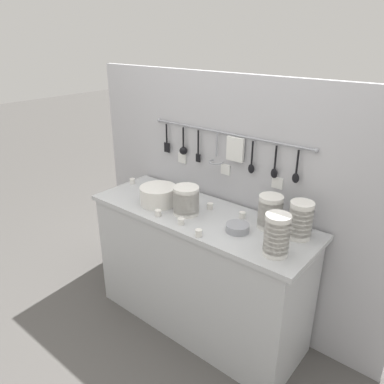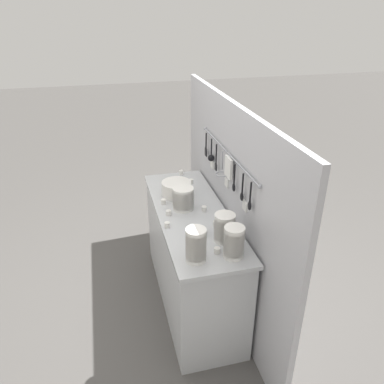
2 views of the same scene
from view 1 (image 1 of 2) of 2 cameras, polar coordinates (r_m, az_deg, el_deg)
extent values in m
plane|color=#514F4C|center=(2.87, 1.00, -19.04)|extent=(20.00, 20.00, 0.00)
cube|color=#B7BABC|center=(2.38, 1.14, -3.60)|extent=(1.52, 0.53, 0.03)
cube|color=#B7BABC|center=(2.61, 1.07, -12.18)|extent=(1.46, 0.51, 0.84)
cube|color=#B2B2B7|center=(2.60, 5.26, -1.36)|extent=(2.32, 0.04, 1.71)
cylinder|color=#93969E|center=(2.42, 5.24, 8.90)|extent=(1.19, 0.01, 0.01)
sphere|color=#93969E|center=(2.79, -5.05, 10.81)|extent=(0.02, 0.02, 0.02)
sphere|color=#93969E|center=(2.15, 18.43, 6.00)|extent=(0.02, 0.02, 0.02)
cylinder|color=black|center=(2.74, -3.90, 8.83)|extent=(0.01, 0.01, 0.14)
cube|color=black|center=(2.77, -3.84, 6.78)|extent=(0.05, 0.01, 0.07)
cylinder|color=#93969E|center=(2.73, -3.77, 10.46)|extent=(0.00, 0.01, 0.02)
cylinder|color=black|center=(2.64, -1.34, 8.26)|extent=(0.01, 0.01, 0.15)
sphere|color=black|center=(2.66, -1.32, 6.31)|extent=(0.06, 0.06, 0.06)
cylinder|color=#93969E|center=(2.63, -1.18, 10.00)|extent=(0.01, 0.01, 0.02)
cylinder|color=black|center=(2.56, 0.95, 7.54)|extent=(0.01, 0.01, 0.17)
cube|color=black|center=(2.59, 0.94, 5.20)|extent=(0.04, 0.01, 0.06)
cylinder|color=#93969E|center=(2.54, 1.14, 9.56)|extent=(0.01, 0.01, 0.02)
cylinder|color=#93969E|center=(2.47, 3.77, 7.12)|extent=(0.01, 0.01, 0.15)
torus|color=#93969E|center=(2.50, 3.70, 4.58)|extent=(0.10, 0.10, 0.01)
cylinder|color=#93969E|center=(2.45, 3.99, 9.00)|extent=(0.01, 0.01, 0.02)
cube|color=silver|center=(2.39, 6.61, 6.49)|extent=(0.12, 0.02, 0.15)
cylinder|color=#93969E|center=(2.37, 6.86, 8.42)|extent=(0.01, 0.01, 0.02)
cylinder|color=black|center=(2.33, 9.16, 5.87)|extent=(0.01, 0.01, 0.15)
ellipsoid|color=black|center=(2.36, 9.01, 3.52)|extent=(0.04, 0.02, 0.06)
cylinder|color=#93969E|center=(2.31, 9.44, 7.87)|extent=(0.01, 0.01, 0.02)
cylinder|color=black|center=(2.25, 12.61, 5.12)|extent=(0.01, 0.01, 0.15)
ellipsoid|color=black|center=(2.29, 12.40, 2.79)|extent=(0.04, 0.02, 0.06)
cylinder|color=#93969E|center=(2.24, 12.93, 7.10)|extent=(0.01, 0.01, 0.02)
cylinder|color=black|center=(2.20, 15.77, 4.39)|extent=(0.01, 0.01, 0.14)
ellipsoid|color=black|center=(2.23, 15.50, 2.05)|extent=(0.04, 0.02, 0.06)
cylinder|color=#93969E|center=(2.19, 16.12, 6.38)|extent=(0.01, 0.01, 0.02)
cube|color=white|center=(2.72, -1.49, 5.18)|extent=(0.07, 0.01, 0.07)
cube|color=white|center=(2.50, 5.14, 3.45)|extent=(0.07, 0.01, 0.07)
cube|color=white|center=(2.32, 12.88, 1.36)|extent=(0.07, 0.01, 0.07)
cylinder|color=silver|center=(2.00, 12.56, -8.65)|extent=(0.13, 0.13, 0.05)
cylinder|color=silver|center=(1.98, 12.63, -8.02)|extent=(0.13, 0.13, 0.05)
cylinder|color=silver|center=(1.97, 12.69, -7.38)|extent=(0.13, 0.13, 0.05)
cylinder|color=silver|center=(1.96, 12.76, -6.73)|extent=(0.13, 0.13, 0.05)
cylinder|color=silver|center=(1.95, 12.82, -6.07)|extent=(0.13, 0.13, 0.05)
cylinder|color=silver|center=(1.93, 12.89, -5.40)|extent=(0.13, 0.13, 0.05)
cylinder|color=silver|center=(1.92, 12.96, -4.73)|extent=(0.13, 0.13, 0.05)
cylinder|color=silver|center=(1.91, 13.03, -4.05)|extent=(0.13, 0.13, 0.05)
cylinder|color=silver|center=(2.25, 11.66, -4.71)|extent=(0.14, 0.14, 0.05)
cylinder|color=silver|center=(2.24, 11.71, -4.14)|extent=(0.14, 0.14, 0.05)
cylinder|color=silver|center=(2.23, 11.76, -3.55)|extent=(0.14, 0.14, 0.05)
cylinder|color=silver|center=(2.22, 11.82, -2.97)|extent=(0.14, 0.14, 0.05)
cylinder|color=silver|center=(2.21, 11.87, -2.37)|extent=(0.14, 0.14, 0.05)
cylinder|color=silver|center=(2.20, 11.92, -1.77)|extent=(0.14, 0.14, 0.05)
cylinder|color=silver|center=(2.19, 11.98, -1.16)|extent=(0.14, 0.14, 0.05)
cylinder|color=silver|center=(2.37, -0.89, -2.81)|extent=(0.16, 0.16, 0.04)
cylinder|color=silver|center=(2.36, -0.90, -2.30)|extent=(0.16, 0.16, 0.04)
cylinder|color=silver|center=(2.35, -0.90, -1.79)|extent=(0.16, 0.16, 0.04)
cylinder|color=silver|center=(2.34, -0.90, -1.28)|extent=(0.16, 0.16, 0.04)
cylinder|color=silver|center=(2.33, -0.91, -0.76)|extent=(0.16, 0.16, 0.04)
cylinder|color=silver|center=(2.32, -0.91, -0.24)|extent=(0.16, 0.16, 0.04)
cylinder|color=silver|center=(2.31, -0.92, 0.29)|extent=(0.16, 0.16, 0.04)
cylinder|color=silver|center=(2.18, 15.96, -6.07)|extent=(0.13, 0.13, 0.05)
cylinder|color=silver|center=(2.17, 16.04, -5.43)|extent=(0.13, 0.13, 0.05)
cylinder|color=silver|center=(2.16, 16.12, -4.78)|extent=(0.13, 0.13, 0.05)
cylinder|color=silver|center=(2.14, 16.20, -4.13)|extent=(0.13, 0.13, 0.05)
cylinder|color=silver|center=(2.13, 16.28, -3.47)|extent=(0.13, 0.13, 0.05)
cylinder|color=silver|center=(2.12, 16.37, -2.81)|extent=(0.13, 0.13, 0.05)
cylinder|color=silver|center=(2.11, 16.45, -2.13)|extent=(0.13, 0.13, 0.05)
cylinder|color=silver|center=(2.52, -5.10, -1.62)|extent=(0.25, 0.25, 0.01)
cylinder|color=silver|center=(2.52, -5.11, -1.42)|extent=(0.25, 0.25, 0.01)
cylinder|color=silver|center=(2.51, -5.11, -1.21)|extent=(0.25, 0.25, 0.01)
cylinder|color=silver|center=(2.51, -5.12, -1.00)|extent=(0.25, 0.25, 0.01)
cylinder|color=silver|center=(2.50, -5.13, -0.79)|extent=(0.25, 0.25, 0.01)
cylinder|color=silver|center=(2.50, -5.14, -0.59)|extent=(0.25, 0.25, 0.01)
cylinder|color=silver|center=(2.50, -5.15, -0.38)|extent=(0.25, 0.25, 0.01)
cylinder|color=silver|center=(2.49, -5.15, -0.17)|extent=(0.25, 0.25, 0.01)
cylinder|color=silver|center=(2.49, -5.16, 0.05)|extent=(0.25, 0.25, 0.01)
cylinder|color=silver|center=(2.48, -5.17, 0.26)|extent=(0.25, 0.25, 0.01)
cylinder|color=silver|center=(2.48, -5.18, 0.47)|extent=(0.25, 0.25, 0.01)
cylinder|color=silver|center=(2.48, -5.19, 0.68)|extent=(0.25, 0.25, 0.01)
cylinder|color=#93969E|center=(2.18, 6.94, -5.42)|extent=(0.14, 0.14, 0.04)
cylinder|color=silver|center=(2.87, -9.08, 1.65)|extent=(0.04, 0.04, 0.04)
cylinder|color=silver|center=(2.24, -1.67, -4.48)|extent=(0.04, 0.04, 0.04)
cylinder|color=silver|center=(2.35, -5.17, -3.19)|extent=(0.04, 0.04, 0.04)
cylinder|color=silver|center=(2.13, 13.54, -6.70)|extent=(0.04, 0.04, 0.04)
cylinder|color=silver|center=(2.43, 2.77, -2.16)|extent=(0.04, 0.04, 0.04)
cylinder|color=silver|center=(2.75, -5.45, 0.87)|extent=(0.04, 0.04, 0.04)
cylinder|color=silver|center=(2.12, 1.03, -6.24)|extent=(0.04, 0.04, 0.04)
cylinder|color=silver|center=(2.33, 7.67, -3.51)|extent=(0.04, 0.04, 0.04)
camera|label=2|loc=(1.59, 92.01, 14.47)|focal=35.00mm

